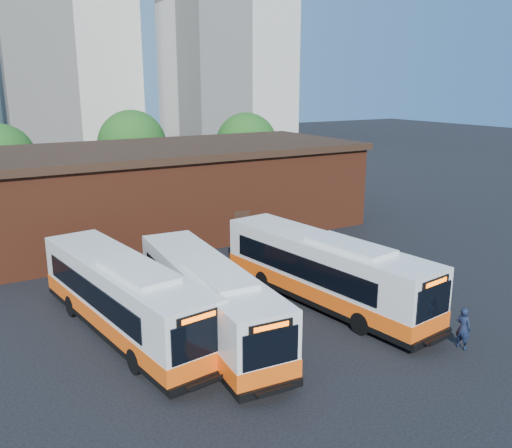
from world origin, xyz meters
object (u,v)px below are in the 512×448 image
transit_worker (463,328)px  bus_midwest (208,301)px  bus_mideast (325,273)px  bus_west (124,300)px

transit_worker → bus_midwest: bearing=43.6°
transit_worker → bus_mideast: bearing=8.4°
bus_midwest → bus_west: bearing=153.4°
bus_midwest → bus_mideast: 6.53m
bus_west → bus_mideast: size_ratio=0.99×
bus_west → transit_worker: 14.55m
bus_mideast → transit_worker: size_ratio=7.27×
bus_midwest → bus_mideast: bearing=5.0°
bus_west → bus_mideast: 9.86m
bus_mideast → transit_worker: bus_mideast is taller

